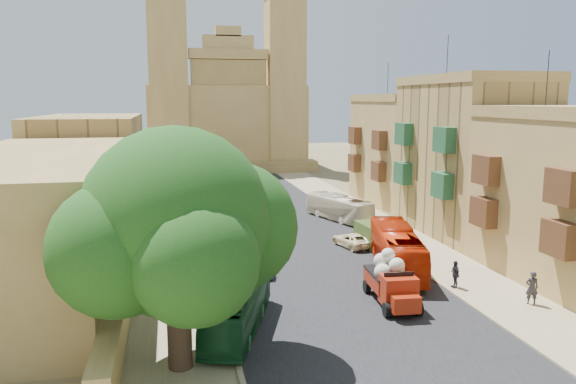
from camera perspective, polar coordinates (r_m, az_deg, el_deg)
name	(u,v)px	position (r m, az deg, el deg)	size (l,w,h in m)	color
road_surface	(279,228)	(51.94, -0.91, -3.65)	(14.00, 140.00, 0.01)	black
sidewalk_east	(376,223)	(54.51, 8.95, -3.14)	(5.00, 140.00, 0.01)	#988763
sidewalk_west	(174,233)	(51.03, -11.47, -4.07)	(5.00, 140.00, 0.01)	#988763
kerb_east	(351,224)	(53.67, 6.45, -3.23)	(0.25, 140.00, 0.12)	#988763
kerb_west	(203,231)	(51.09, -8.66, -3.91)	(0.25, 140.00, 0.12)	#988763
townhouse_c	(468,155)	(51.72, 17.85, 3.60)	(9.00, 14.00, 17.40)	#AD8A4E
townhouse_d	(403,150)	(64.26, 11.63, 4.22)	(9.00, 14.00, 15.90)	#A28249
west_wall	(132,255)	(41.22, -15.56, -6.17)	(1.00, 40.00, 1.80)	#A28249
west_building_low	(39,218)	(39.32, -23.97, -2.44)	(10.00, 28.00, 8.40)	olive
west_building_mid	(92,162)	(64.58, -19.31, 2.87)	(10.00, 22.00, 10.00)	#AD8A4E
church	(225,113)	(98.79, -6.38, 8.02)	(28.00, 22.50, 36.30)	#A28249
ficus_tree	(178,228)	(24.29, -11.08, -3.61)	(10.66, 9.81, 10.66)	#39281C
street_tree_a	(167,242)	(32.67, -12.23, -5.02)	(3.58, 3.58, 5.51)	#39281C
street_tree_b	(167,213)	(44.53, -12.16, -2.06)	(2.96, 2.96, 4.55)	#39281C
street_tree_c	(168,191)	(56.38, -12.13, 0.12)	(2.78, 2.78, 4.28)	#39281C
street_tree_d	(168,171)	(68.19, -12.14, 2.12)	(3.27, 3.27, 5.02)	#39281C
red_truck	(392,281)	(33.27, 10.50, -8.88)	(2.44, 5.44, 3.10)	#99200B
olive_pickup	(376,237)	(45.24, 8.97, -4.54)	(2.39, 4.70, 1.88)	#374F1D
bus_green_north	(238,307)	(29.33, -5.09, -11.56)	(2.07, 8.85, 2.46)	#154B25
bus_red_east	(396,249)	(39.62, 10.96, -5.72)	(2.51, 10.75, 2.99)	#BC2205
bus_cream_east	(339,208)	(55.23, 5.19, -1.61)	(2.06, 8.78, 2.45)	beige
car_blue_a	(265,267)	(38.19, -2.36, -7.62)	(1.28, 3.19, 1.09)	#335796
car_white_a	(278,232)	(47.53, -1.05, -4.05)	(1.42, 4.08, 1.34)	silver
car_cream	(352,240)	(45.49, 6.48, -4.88)	(1.84, 3.99, 1.11)	#FFE7B2
car_dkblue	(231,191)	(68.73, -5.86, 0.11)	(2.02, 4.97, 1.44)	#151455
car_white_b	(260,194)	(66.98, -2.83, -0.23)	(1.32, 3.29, 1.12)	silver
car_blue_b	(235,177)	(82.10, -5.42, 1.52)	(1.23, 3.52, 1.16)	#4972B3
pedestrian_a	(532,288)	(35.64, 23.53, -8.92)	(0.72, 0.47, 1.96)	#2A292D
pedestrian_c	(455,274)	(37.06, 16.61, -8.01)	(1.02, 0.43, 1.75)	#2F2E37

